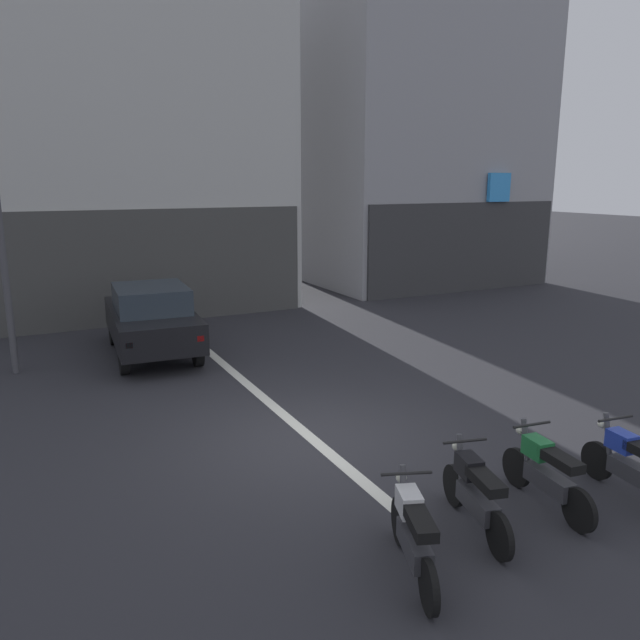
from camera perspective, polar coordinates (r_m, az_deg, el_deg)
ground_plane at (r=9.80m, az=-0.69°, el=-11.03°), size 120.00×120.00×0.00m
lane_centre_line at (r=15.13m, az=-10.69°, el=-2.57°), size 0.20×18.00×0.01m
building_mid_block at (r=21.31m, az=-18.14°, el=16.28°), size 9.41×7.20×10.97m
building_far_right at (r=26.40m, az=8.90°, el=27.22°), size 8.45×7.24×21.20m
car_black_crossing_near at (r=14.61m, az=-15.39°, el=0.20°), size 2.03×4.21×1.64m
motorcycle_white_row_leftmost at (r=6.68m, az=8.65°, el=-19.00°), size 0.70×1.59×0.98m
motorcycle_black_row_left_mid at (r=7.55m, az=14.25°, el=-15.30°), size 0.59×1.64×0.98m
motorcycle_green_row_centre at (r=8.27m, az=20.29°, el=-13.13°), size 0.55×1.67×0.98m
motorcycle_blue_row_right_mid at (r=8.89m, az=26.99°, el=-11.90°), size 0.55×1.67×0.98m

